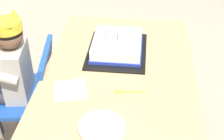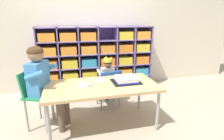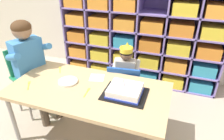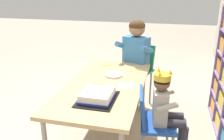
{
  "view_description": "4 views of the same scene",
  "coord_description": "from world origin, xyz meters",
  "px_view_note": "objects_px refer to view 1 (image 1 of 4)",
  "views": [
    {
      "loc": [
        -1.06,
        -0.1,
        1.47
      ],
      "look_at": [
        0.11,
        0.03,
        0.62
      ],
      "focal_mm": 51.24,
      "sensor_mm": 36.0,
      "label": 1
    },
    {
      "loc": [
        -0.41,
        -2.11,
        1.39
      ],
      "look_at": [
        0.16,
        0.09,
        0.74
      ],
      "focal_mm": 28.52,
      "sensor_mm": 36.0,
      "label": 2
    },
    {
      "loc": [
        0.7,
        -1.35,
        1.6
      ],
      "look_at": [
        0.2,
        0.07,
        0.77
      ],
      "focal_mm": 32.42,
      "sensor_mm": 36.0,
      "label": 3
    },
    {
      "loc": [
        2.02,
        0.57,
        1.46
      ],
      "look_at": [
        0.12,
        0.1,
        0.77
      ],
      "focal_mm": 38.45,
      "sensor_mm": 36.0,
      "label": 4
    }
  ],
  "objects_px": {
    "child_with_crown": "(8,70)",
    "birthday_cake_on_tray": "(117,46)",
    "classroom_chair_blue": "(32,91)",
    "paper_plate_stack": "(102,128)",
    "fork_at_table_front_edge": "(128,92)",
    "activity_table": "(116,100)"
  },
  "relations": [
    {
      "from": "classroom_chair_blue",
      "to": "child_with_crown",
      "type": "xyz_separation_m",
      "value": [
        -0.01,
        0.11,
        0.14
      ]
    },
    {
      "from": "classroom_chair_blue",
      "to": "activity_table",
      "type": "bearing_deg",
      "value": 58.84
    },
    {
      "from": "child_with_crown",
      "to": "paper_plate_stack",
      "type": "xyz_separation_m",
      "value": [
        -0.42,
        -0.54,
        0.07
      ]
    },
    {
      "from": "birthday_cake_on_tray",
      "to": "fork_at_table_front_edge",
      "type": "bearing_deg",
      "value": -166.56
    },
    {
      "from": "birthday_cake_on_tray",
      "to": "paper_plate_stack",
      "type": "xyz_separation_m",
      "value": [
        -0.56,
        0.0,
        -0.02
      ]
    },
    {
      "from": "activity_table",
      "to": "birthday_cake_on_tray",
      "type": "distance_m",
      "value": 0.34
    },
    {
      "from": "birthday_cake_on_tray",
      "to": "paper_plate_stack",
      "type": "distance_m",
      "value": 0.56
    },
    {
      "from": "activity_table",
      "to": "classroom_chair_blue",
      "type": "relative_size",
      "value": 2.26
    },
    {
      "from": "paper_plate_stack",
      "to": "birthday_cake_on_tray",
      "type": "bearing_deg",
      "value": -0.45
    },
    {
      "from": "classroom_chair_blue",
      "to": "birthday_cake_on_tray",
      "type": "relative_size",
      "value": 1.69
    },
    {
      "from": "birthday_cake_on_tray",
      "to": "fork_at_table_front_edge",
      "type": "relative_size",
      "value": 2.71
    },
    {
      "from": "birthday_cake_on_tray",
      "to": "activity_table",
      "type": "bearing_deg",
      "value": -175.45
    },
    {
      "from": "child_with_crown",
      "to": "fork_at_table_front_edge",
      "type": "bearing_deg",
      "value": 66.48
    },
    {
      "from": "paper_plate_stack",
      "to": "fork_at_table_front_edge",
      "type": "bearing_deg",
      "value": -19.04
    },
    {
      "from": "activity_table",
      "to": "paper_plate_stack",
      "type": "bearing_deg",
      "value": 172.04
    },
    {
      "from": "activity_table",
      "to": "child_with_crown",
      "type": "xyz_separation_m",
      "value": [
        0.19,
        0.57,
        -0.02
      ]
    },
    {
      "from": "paper_plate_stack",
      "to": "fork_at_table_front_edge",
      "type": "height_order",
      "value": "paper_plate_stack"
    },
    {
      "from": "child_with_crown",
      "to": "fork_at_table_front_edge",
      "type": "relative_size",
      "value": 6.03
    },
    {
      "from": "child_with_crown",
      "to": "paper_plate_stack",
      "type": "bearing_deg",
      "value": 45.13
    },
    {
      "from": "child_with_crown",
      "to": "paper_plate_stack",
      "type": "height_order",
      "value": "child_with_crown"
    },
    {
      "from": "child_with_crown",
      "to": "birthday_cake_on_tray",
      "type": "xyz_separation_m",
      "value": [
        0.14,
        -0.55,
        0.09
      ]
    },
    {
      "from": "activity_table",
      "to": "classroom_chair_blue",
      "type": "xyz_separation_m",
      "value": [
        0.21,
        0.47,
        -0.15
      ]
    }
  ]
}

